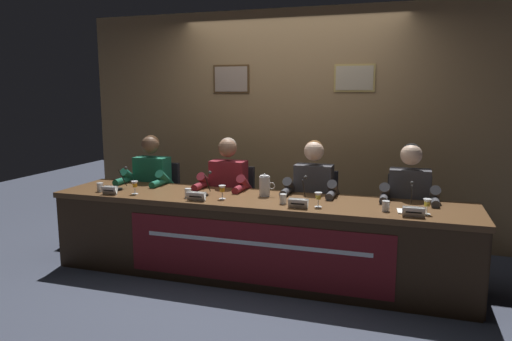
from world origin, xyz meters
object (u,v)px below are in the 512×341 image
(microphone_far_right, at_px, (411,200))
(panelist_center_right, at_px, (312,195))
(nameplate_far_right, at_px, (414,212))
(document_stack_far_right, at_px, (411,212))
(microphone_center_right, at_px, (303,193))
(chair_far_left, at_px, (159,205))
(water_cup_far_right, at_px, (386,207))
(nameplate_far_left, at_px, (110,190))
(chair_far_right, at_px, (407,225))
(juice_glass_far_right, at_px, (427,204))
(panelist_far_left, at_px, (149,184))
(chair_center_right, at_px, (315,218))
(juice_glass_far_left, at_px, (135,185))
(juice_glass_center_left, at_px, (222,190))
(microphone_far_left, at_px, (122,182))
(water_cup_center_right, at_px, (283,199))
(conference_table, at_px, (252,225))
(microphone_center_left, at_px, (207,187))
(nameplate_center_right, at_px, (298,203))
(juice_glass_center_right, at_px, (318,197))
(nameplate_center_left, at_px, (196,196))
(water_cup_center_left, at_px, (188,194))
(panelist_center_left, at_px, (226,189))
(chair_center_left, at_px, (233,211))
(water_cup_far_left, at_px, (100,188))
(water_pitcher_central, at_px, (265,186))
(panelist_far_right, at_px, (409,201))

(microphone_far_right, bearing_deg, panelist_center_right, 157.09)
(nameplate_far_right, xyz_separation_m, document_stack_far_right, (-0.02, 0.14, -0.03))
(microphone_center_right, bearing_deg, chair_far_left, 161.64)
(water_cup_far_right, bearing_deg, nameplate_far_left, -176.83)
(chair_far_right, height_order, juice_glass_far_right, chair_far_right)
(panelist_far_left, height_order, chair_center_right, panelist_far_left)
(microphone_center_right, bearing_deg, document_stack_far_right, -7.22)
(juice_glass_far_left, bearing_deg, water_cup_far_right, 1.29)
(juice_glass_far_left, xyz_separation_m, juice_glass_center_left, (0.86, 0.06, 0.00))
(microphone_far_left, height_order, water_cup_center_right, microphone_far_left)
(nameplate_far_left, relative_size, nameplate_far_right, 0.90)
(juice_glass_far_left, bearing_deg, microphone_far_right, 4.43)
(water_cup_far_right, bearing_deg, chair_far_left, 163.76)
(conference_table, relative_size, microphone_far_right, 17.70)
(microphone_center_left, distance_m, chair_center_right, 1.16)
(panelist_center_right, relative_size, nameplate_center_right, 7.45)
(juice_glass_center_right, relative_size, document_stack_far_right, 0.56)
(microphone_center_left, bearing_deg, panelist_center_right, 24.13)
(chair_far_left, height_order, document_stack_far_right, chair_far_left)
(panelist_far_left, relative_size, nameplate_center_left, 7.25)
(chair_center_right, bearing_deg, panelist_far_left, -173.55)
(microphone_far_left, xyz_separation_m, nameplate_far_right, (2.73, -0.22, -0.03))
(nameplate_center_left, bearing_deg, microphone_far_right, 8.43)
(microphone_far_left, distance_m, juice_glass_center_right, 1.98)
(nameplate_far_left, height_order, water_cup_far_right, water_cup_far_right)
(water_cup_center_left, xyz_separation_m, document_stack_far_right, (1.92, 0.06, -0.03))
(panelist_center_left, bearing_deg, chair_far_right, 6.45)
(chair_far_right, height_order, water_cup_far_right, chair_far_right)
(chair_center_left, xyz_separation_m, chair_far_right, (1.76, 0.00, 0.00))
(water_cup_far_left, bearing_deg, chair_far_left, 76.17)
(chair_far_left, xyz_separation_m, water_pitcher_central, (1.38, -0.47, 0.39))
(panelist_center_right, bearing_deg, water_pitcher_central, -144.63)
(microphone_center_left, height_order, microphone_center_right, same)
(panelist_far_left, distance_m, chair_far_right, 2.67)
(chair_far_right, bearing_deg, water_cup_center_right, -144.90)
(microphone_far_left, distance_m, nameplate_center_right, 1.84)
(water_cup_center_right, bearing_deg, chair_center_right, 78.50)
(microphone_center_right, relative_size, panelist_far_right, 0.18)
(panelist_center_left, bearing_deg, nameplate_far_right, -19.65)
(microphone_far_left, xyz_separation_m, chair_far_right, (2.69, 0.62, -0.37))
(nameplate_center_left, distance_m, nameplate_center_right, 0.91)
(panelist_center_right, distance_m, nameplate_far_right, 1.12)
(panelist_far_right, bearing_deg, nameplate_far_left, -166.18)
(water_cup_far_left, xyz_separation_m, chair_center_left, (1.07, 0.77, -0.34))
(chair_center_left, height_order, water_cup_far_right, chair_center_left)
(water_cup_far_left, relative_size, panelist_center_right, 0.07)
(chair_center_left, distance_m, water_cup_center_left, 0.84)
(panelist_far_left, distance_m, water_cup_far_left, 0.61)
(nameplate_far_left, xyz_separation_m, microphone_far_left, (-0.02, 0.24, 0.03))
(juice_glass_center_left, xyz_separation_m, chair_far_right, (1.59, 0.71, -0.38))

